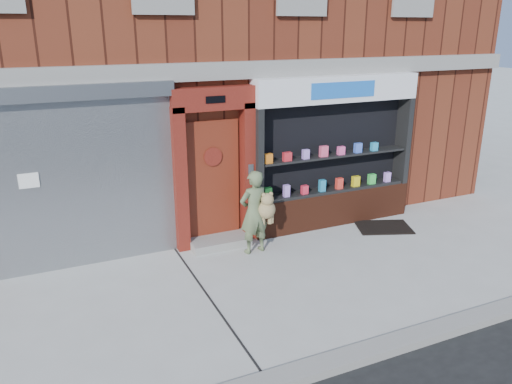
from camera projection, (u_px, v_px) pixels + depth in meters
ground at (299, 277)px, 8.11m from camera, size 80.00×80.00×0.00m
curb at (383, 348)px, 6.23m from camera, size 60.00×0.30×0.12m
building at (183, 21)px, 12.03m from camera, size 12.00×8.16×8.00m
shutter_bay at (81, 167)px, 8.06m from camera, size 3.10×0.30×3.04m
red_door_bay at (214, 168)px, 8.96m from camera, size 1.52×0.58×2.90m
pharmacy_bay at (334, 159)px, 9.92m from camera, size 3.50×0.41×3.00m
woman at (256, 212)px, 8.80m from camera, size 0.69×0.43×1.52m
doormat at (384, 227)px, 10.09m from camera, size 1.25×1.07×0.03m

